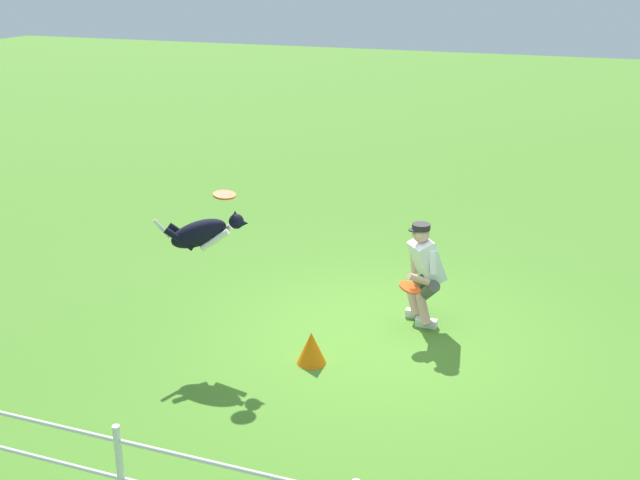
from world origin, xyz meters
TOP-DOWN VIEW (x-y plane):
  - ground_plane at (0.00, 0.00)m, footprint 60.00×60.00m
  - person at (-0.46, -0.56)m, footprint 0.57×0.71m
  - dog at (1.80, 0.78)m, footprint 1.06×0.47m
  - frisbee_flying at (1.55, 0.68)m, footprint 0.35×0.35m
  - frisbee_held at (-0.38, -0.18)m, footprint 0.37×0.38m
  - training_cone at (0.46, 0.87)m, footprint 0.34×0.34m

SIDE VIEW (x-z plane):
  - ground_plane at x=0.00m, z-range 0.00..0.00m
  - training_cone at x=0.46m, z-range 0.00..0.37m
  - frisbee_held at x=-0.38m, z-range 0.54..0.68m
  - person at x=-0.46m, z-range 0.05..1.34m
  - dog at x=1.80m, z-range 1.09..1.60m
  - frisbee_flying at x=1.55m, z-range 1.76..1.82m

